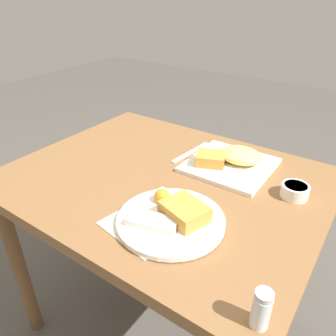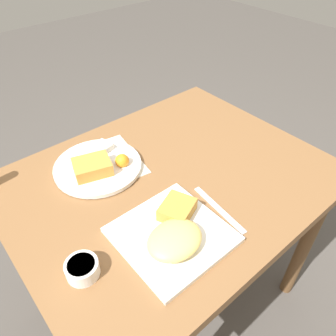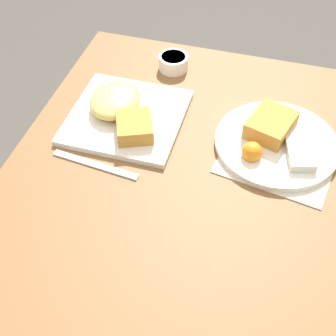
{
  "view_description": "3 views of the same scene",
  "coord_description": "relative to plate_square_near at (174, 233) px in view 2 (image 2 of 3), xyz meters",
  "views": [
    {
      "loc": [
        -0.51,
        0.71,
        1.24
      ],
      "look_at": [
        -0.01,
        -0.0,
        0.74
      ],
      "focal_mm": 35.0,
      "sensor_mm": 36.0,
      "label": 1
    },
    {
      "loc": [
        -0.49,
        -0.56,
        1.38
      ],
      "look_at": [
        -0.02,
        -0.02,
        0.77
      ],
      "focal_mm": 35.0,
      "sensor_mm": 36.0,
      "label": 2
    },
    {
      "loc": [
        0.63,
        0.15,
        1.45
      ],
      "look_at": [
        0.0,
        -0.03,
        0.73
      ],
      "focal_mm": 50.0,
      "sensor_mm": 36.0,
      "label": 3
    }
  ],
  "objects": [
    {
      "name": "menu_card",
      "position": [
        0.04,
        0.37,
        -0.02
      ],
      "size": [
        0.22,
        0.26,
        0.0
      ],
      "rotation": [
        0.0,
        0.0,
        -0.17
      ],
      "color": "beige",
      "rests_on": "dining_table"
    },
    {
      "name": "sauce_ramekin",
      "position": [
        -0.22,
        0.06,
        -0.0
      ],
      "size": [
        0.08,
        0.08,
        0.04
      ],
      "color": "white",
      "rests_on": "dining_table"
    },
    {
      "name": "plate_oval_far",
      "position": [
        -0.01,
        0.35,
        -0.0
      ],
      "size": [
        0.27,
        0.27,
        0.05
      ],
      "color": "white",
      "rests_on": "menu_card"
    },
    {
      "name": "dining_table",
      "position": [
        0.14,
        0.18,
        -0.11
      ],
      "size": [
        0.96,
        0.76,
        0.71
      ],
      "color": "brown",
      "rests_on": "ground_plane"
    },
    {
      "name": "plate_square_near",
      "position": [
        0.0,
        0.0,
        0.0
      ],
      "size": [
        0.26,
        0.26,
        0.06
      ],
      "color": "white",
      "rests_on": "dining_table"
    },
    {
      "name": "ground_plane",
      "position": [
        0.14,
        0.18,
        -0.73
      ],
      "size": [
        8.0,
        8.0,
        0.0
      ],
      "primitive_type": "plane",
      "color": "#4C4742"
    },
    {
      "name": "butter_knife",
      "position": [
        0.16,
        -0.01,
        -0.02
      ],
      "size": [
        0.04,
        0.2,
        0.0
      ],
      "rotation": [
        0.0,
        0.0,
        1.47
      ],
      "color": "silver",
      "rests_on": "dining_table"
    }
  ]
}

